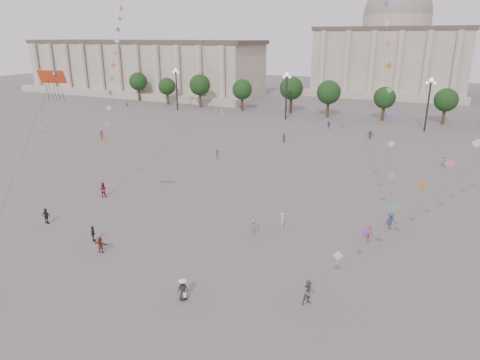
% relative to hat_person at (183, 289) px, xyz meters
% --- Properties ---
extents(ground, '(360.00, 360.00, 0.00)m').
position_rel_hat_person_xyz_m(ground, '(-3.11, 1.14, -0.86)').
color(ground, '#5C5A57').
rests_on(ground, ground).
extents(hall_west, '(84.00, 26.22, 17.20)m').
position_rel_hat_person_xyz_m(hall_west, '(-78.11, 95.04, 7.57)').
color(hall_west, '#A39B89').
rests_on(hall_west, ground).
extents(hall_central, '(48.30, 34.30, 35.50)m').
position_rel_hat_person_xyz_m(hall_central, '(-3.11, 130.36, 13.37)').
color(hall_central, '#A39B89').
rests_on(hall_central, ground).
extents(tree_row, '(137.12, 5.12, 8.00)m').
position_rel_hat_person_xyz_m(tree_row, '(-3.11, 79.14, 4.53)').
color(tree_row, '#36271B').
rests_on(tree_row, ground).
extents(lamp_post_far_west, '(2.00, 0.90, 10.65)m').
position_rel_hat_person_xyz_m(lamp_post_far_west, '(-48.11, 71.14, 6.49)').
color(lamp_post_far_west, '#262628').
rests_on(lamp_post_far_west, ground).
extents(lamp_post_mid_west, '(2.00, 0.90, 10.65)m').
position_rel_hat_person_xyz_m(lamp_post_mid_west, '(-18.11, 71.14, 6.49)').
color(lamp_post_mid_west, '#262628').
rests_on(lamp_post_mid_west, ground).
extents(lamp_post_mid_east, '(2.00, 0.90, 10.65)m').
position_rel_hat_person_xyz_m(lamp_post_mid_east, '(11.89, 71.14, 6.49)').
color(lamp_post_mid_east, '#262628').
rests_on(lamp_post_mid_east, ground).
extents(person_crowd_0, '(1.03, 0.91, 1.67)m').
position_rel_hat_person_xyz_m(person_crowd_0, '(-6.26, 64.63, -0.03)').
color(person_crowd_0, '#37577D').
rests_on(person_crowd_0, ground).
extents(person_crowd_1, '(1.14, 1.02, 1.92)m').
position_rel_hat_person_xyz_m(person_crowd_1, '(-56.84, 36.13, 0.10)').
color(person_crowd_1, silver).
rests_on(person_crowd_1, ground).
extents(person_crowd_2, '(1.08, 1.38, 1.87)m').
position_rel_hat_person_xyz_m(person_crowd_2, '(-41.54, 36.32, 0.07)').
color(person_crowd_2, '#962941').
rests_on(person_crowd_2, ground).
extents(person_crowd_4, '(1.59, 1.35, 1.72)m').
position_rel_hat_person_xyz_m(person_crowd_4, '(-3.81, 66.63, -0.00)').
color(person_crowd_4, silver).
rests_on(person_crowd_4, ground).
extents(person_crowd_6, '(1.13, 0.74, 1.63)m').
position_rel_hat_person_xyz_m(person_crowd_6, '(0.17, 12.14, -0.04)').
color(person_crowd_6, slate).
rests_on(person_crowd_6, ground).
extents(person_crowd_7, '(1.52, 0.55, 1.62)m').
position_rel_hat_person_xyz_m(person_crowd_7, '(16.20, 45.26, -0.05)').
color(person_crowd_7, beige).
rests_on(person_crowd_7, ground).
extents(person_crowd_8, '(1.15, 0.93, 1.56)m').
position_rel_hat_person_xyz_m(person_crowd_8, '(10.47, 15.59, -0.08)').
color(person_crowd_8, brown).
rests_on(person_crowd_8, ground).
extents(person_crowd_10, '(0.72, 0.81, 1.87)m').
position_rel_hat_person_xyz_m(person_crowd_10, '(-32.90, 67.54, 0.07)').
color(person_crowd_10, silver).
rests_on(person_crowd_10, ground).
extents(person_crowd_12, '(1.54, 0.68, 1.61)m').
position_rel_hat_person_xyz_m(person_crowd_12, '(3.16, 59.17, -0.06)').
color(person_crowd_12, '#5E5D61').
rests_on(person_crowd_12, ground).
extents(person_crowd_13, '(0.62, 0.73, 1.72)m').
position_rel_hat_person_xyz_m(person_crowd_13, '(2.25, 14.61, -0.00)').
color(person_crowd_13, silver).
rests_on(person_crowd_13, ground).
extents(person_crowd_16, '(1.06, 0.61, 1.70)m').
position_rel_hat_person_xyz_m(person_crowd_16, '(-10.53, 49.50, -0.01)').
color(person_crowd_16, '#59585C').
rests_on(person_crowd_16, ground).
extents(person_crowd_17, '(0.77, 1.10, 1.55)m').
position_rel_hat_person_xyz_m(person_crowd_17, '(-15.93, 34.23, -0.08)').
color(person_crowd_17, brown).
rests_on(person_crowd_17, ground).
extents(person_crowd_19, '(0.65, 0.58, 1.49)m').
position_rel_hat_person_xyz_m(person_crowd_19, '(-63.11, 69.14, -0.11)').
color(person_crowd_19, '#38427F').
rests_on(person_crowd_19, ground).
extents(tourist_1, '(0.89, 0.92, 1.55)m').
position_rel_hat_person_xyz_m(tourist_1, '(-12.78, 4.29, -0.09)').
color(tourist_1, black).
rests_on(tourist_1, ground).
extents(tourist_2, '(1.43, 0.64, 1.49)m').
position_rel_hat_person_xyz_m(tourist_2, '(-10.59, 2.92, -0.12)').
color(tourist_2, maroon).
rests_on(tourist_2, ground).
extents(tourist_4, '(1.02, 0.49, 1.68)m').
position_rel_hat_person_xyz_m(tourist_4, '(-19.99, 5.22, -0.02)').
color(tourist_4, black).
rests_on(tourist_4, ground).
extents(kite_flyer_0, '(1.07, 0.96, 1.82)m').
position_rel_hat_person_xyz_m(kite_flyer_0, '(-20.26, 13.70, 0.05)').
color(kite_flyer_0, maroon).
rests_on(kite_flyer_0, ground).
extents(kite_flyer_1, '(1.30, 1.23, 1.76)m').
position_rel_hat_person_xyz_m(kite_flyer_1, '(11.97, 19.28, 0.02)').
color(kite_flyer_1, navy).
rests_on(kite_flyer_1, ground).
extents(kite_flyer_2, '(1.15, 1.15, 1.88)m').
position_rel_hat_person_xyz_m(kite_flyer_2, '(8.39, 3.53, 0.08)').
color(kite_flyer_2, '#58595D').
rests_on(kite_flyer_2, ground).
extents(hat_person, '(0.94, 0.91, 1.69)m').
position_rel_hat_person_xyz_m(hat_person, '(0.00, 0.00, 0.00)').
color(hat_person, black).
rests_on(hat_person, ground).
extents(dragon_kite, '(2.26, 5.41, 16.78)m').
position_rel_hat_person_xyz_m(dragon_kite, '(-12.81, 2.03, 13.66)').
color(dragon_kite, red).
rests_on(dragon_kite, ground).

